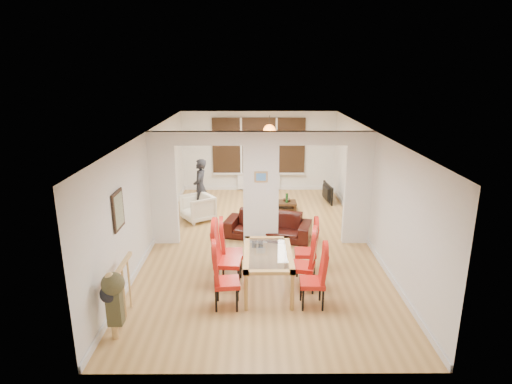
{
  "coord_description": "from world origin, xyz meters",
  "views": [
    {
      "loc": [
        -0.16,
        -9.3,
        3.93
      ],
      "look_at": [
        -0.11,
        0.6,
        1.05
      ],
      "focal_mm": 30.0,
      "sensor_mm": 36.0,
      "label": 1
    }
  ],
  "objects_px": {
    "dining_chair_ra": "(312,278)",
    "dining_chair_rc": "(305,249)",
    "dining_chair_la": "(227,278)",
    "armchair": "(198,208)",
    "bowl": "(287,200)",
    "sofa": "(268,225)",
    "television": "(325,193)",
    "dining_chair_lc": "(232,250)",
    "dining_chair_lb": "(228,257)",
    "person": "(200,187)",
    "bottle": "(287,198)",
    "coffee_table": "(279,205)",
    "dining_chair_rb": "(303,262)",
    "dining_table": "(268,271)"
  },
  "relations": [
    {
      "from": "dining_chair_la",
      "to": "dining_chair_ra",
      "type": "distance_m",
      "value": 1.44
    },
    {
      "from": "dining_table",
      "to": "dining_chair_rc",
      "type": "height_order",
      "value": "dining_chair_rc"
    },
    {
      "from": "dining_chair_lb",
      "to": "dining_chair_ra",
      "type": "distance_m",
      "value": 1.61
    },
    {
      "from": "dining_chair_la",
      "to": "dining_chair_lc",
      "type": "relative_size",
      "value": 1.02
    },
    {
      "from": "dining_chair_lc",
      "to": "bowl",
      "type": "bearing_deg",
      "value": 67.64
    },
    {
      "from": "dining_chair_rc",
      "to": "person",
      "type": "distance_m",
      "value": 4.37
    },
    {
      "from": "bowl",
      "to": "sofa",
      "type": "bearing_deg",
      "value": -105.61
    },
    {
      "from": "dining_table",
      "to": "dining_chair_ra",
      "type": "distance_m",
      "value": 0.95
    },
    {
      "from": "dining_chair_lb",
      "to": "coffee_table",
      "type": "bearing_deg",
      "value": 79.86
    },
    {
      "from": "dining_table",
      "to": "person",
      "type": "xyz_separation_m",
      "value": [
        -1.73,
        4.21,
        0.42
      ]
    },
    {
      "from": "armchair",
      "to": "coffee_table",
      "type": "distance_m",
      "value": 2.43
    },
    {
      "from": "dining_chair_rb",
      "to": "bowl",
      "type": "height_order",
      "value": "dining_chair_rb"
    },
    {
      "from": "person",
      "to": "television",
      "type": "relative_size",
      "value": 1.65
    },
    {
      "from": "bottle",
      "to": "dining_chair_la",
      "type": "bearing_deg",
      "value": -105.17
    },
    {
      "from": "dining_chair_la",
      "to": "armchair",
      "type": "relative_size",
      "value": 1.4
    },
    {
      "from": "sofa",
      "to": "coffee_table",
      "type": "distance_m",
      "value": 2.17
    },
    {
      "from": "person",
      "to": "dining_chair_ra",
      "type": "bearing_deg",
      "value": 32.47
    },
    {
      "from": "dining_chair_lb",
      "to": "dining_chair_ra",
      "type": "relative_size",
      "value": 1.14
    },
    {
      "from": "dining_chair_la",
      "to": "bottle",
      "type": "height_order",
      "value": "dining_chair_la"
    },
    {
      "from": "dining_chair_ra",
      "to": "dining_chair_rc",
      "type": "relative_size",
      "value": 1.0
    },
    {
      "from": "dining_chair_rb",
      "to": "bottle",
      "type": "height_order",
      "value": "dining_chair_rb"
    },
    {
      "from": "dining_chair_rc",
      "to": "sofa",
      "type": "height_order",
      "value": "dining_chair_rc"
    },
    {
      "from": "dining_chair_rb",
      "to": "coffee_table",
      "type": "bearing_deg",
      "value": 106.42
    },
    {
      "from": "dining_chair_lc",
      "to": "dining_chair_rc",
      "type": "distance_m",
      "value": 1.44
    },
    {
      "from": "bottle",
      "to": "bowl",
      "type": "bearing_deg",
      "value": 85.63
    },
    {
      "from": "dining_chair_lb",
      "to": "dining_chair_rc",
      "type": "distance_m",
      "value": 1.59
    },
    {
      "from": "person",
      "to": "coffee_table",
      "type": "bearing_deg",
      "value": 106.0
    },
    {
      "from": "dining_chair_ra",
      "to": "bottle",
      "type": "height_order",
      "value": "dining_chair_ra"
    },
    {
      "from": "armchair",
      "to": "television",
      "type": "xyz_separation_m",
      "value": [
        3.66,
        1.67,
        -0.07
      ]
    },
    {
      "from": "dining_chair_la",
      "to": "coffee_table",
      "type": "xyz_separation_m",
      "value": [
        1.19,
        5.23,
        -0.42
      ]
    },
    {
      "from": "bowl",
      "to": "dining_chair_rc",
      "type": "bearing_deg",
      "value": -89.2
    },
    {
      "from": "dining_chair_lb",
      "to": "armchair",
      "type": "distance_m",
      "value": 3.77
    },
    {
      "from": "person",
      "to": "bowl",
      "type": "bearing_deg",
      "value": 106.98
    },
    {
      "from": "dining_chair_lb",
      "to": "dining_chair_la",
      "type": "bearing_deg",
      "value": -83.31
    },
    {
      "from": "dining_table",
      "to": "sofa",
      "type": "xyz_separation_m",
      "value": [
        0.08,
        2.51,
        -0.07
      ]
    },
    {
      "from": "dining_chair_la",
      "to": "dining_chair_rb",
      "type": "bearing_deg",
      "value": 16.75
    },
    {
      "from": "dining_chair_lb",
      "to": "person",
      "type": "xyz_separation_m",
      "value": [
        -0.99,
        4.13,
        0.19
      ]
    },
    {
      "from": "television",
      "to": "coffee_table",
      "type": "height_order",
      "value": "television"
    },
    {
      "from": "dining_chair_rb",
      "to": "armchair",
      "type": "bearing_deg",
      "value": 137.19
    },
    {
      "from": "dining_chair_rb",
      "to": "television",
      "type": "relative_size",
      "value": 1.14
    },
    {
      "from": "bottle",
      "to": "dining_chair_lb",
      "type": "bearing_deg",
      "value": -107.62
    },
    {
      "from": "person",
      "to": "coffee_table",
      "type": "xyz_separation_m",
      "value": [
        2.21,
        0.42,
        -0.67
      ]
    },
    {
      "from": "bowl",
      "to": "dining_chair_rb",
      "type": "bearing_deg",
      "value": -90.84
    },
    {
      "from": "sofa",
      "to": "television",
      "type": "height_order",
      "value": "sofa"
    },
    {
      "from": "dining_chair_lc",
      "to": "bottle",
      "type": "distance_m",
      "value": 4.19
    },
    {
      "from": "dining_table",
      "to": "armchair",
      "type": "xyz_separation_m",
      "value": [
        -1.75,
        3.7,
        -0.02
      ]
    },
    {
      "from": "dining_chair_la",
      "to": "bowl",
      "type": "xyz_separation_m",
      "value": [
        1.41,
        5.32,
        -0.28
      ]
    },
    {
      "from": "bowl",
      "to": "dining_chair_lc",
      "type": "bearing_deg",
      "value": -108.52
    },
    {
      "from": "dining_chair_lc",
      "to": "bottle",
      "type": "height_order",
      "value": "dining_chair_lc"
    },
    {
      "from": "dining_chair_lc",
      "to": "dining_chair_rb",
      "type": "xyz_separation_m",
      "value": [
        1.31,
        -0.61,
        0.02
      ]
    }
  ]
}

